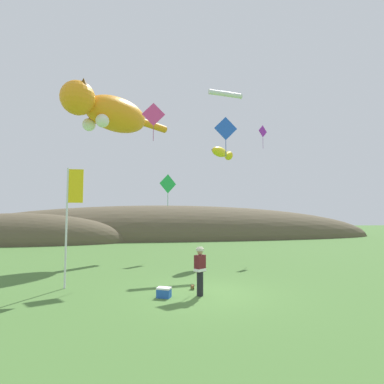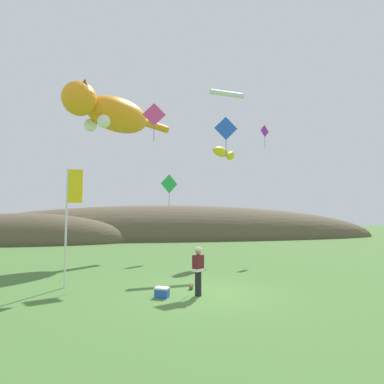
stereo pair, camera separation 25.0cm
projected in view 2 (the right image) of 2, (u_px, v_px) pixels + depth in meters
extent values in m
plane|color=#477033|center=(206.00, 294.00, 11.24)|extent=(120.00, 120.00, 0.00)
ellipsoid|color=brown|center=(168.00, 238.00, 37.27)|extent=(55.21, 11.40, 8.12)
ellipsoid|color=brown|center=(22.00, 243.00, 30.71)|extent=(22.33, 7.25, 6.17)
cylinder|color=black|center=(198.00, 284.00, 11.02)|extent=(0.24, 0.24, 0.88)
cube|color=#59191E|center=(198.00, 263.00, 11.08)|extent=(0.46, 0.43, 0.60)
cube|color=white|center=(198.00, 270.00, 11.06)|extent=(0.49, 0.46, 0.10)
sphere|color=tan|center=(198.00, 252.00, 11.11)|extent=(0.20, 0.20, 0.20)
cylinder|color=#B2AD99|center=(198.00, 250.00, 11.11)|extent=(0.30, 0.30, 0.09)
cylinder|color=#B2AD99|center=(198.00, 248.00, 11.12)|extent=(0.20, 0.20, 0.07)
cylinder|color=olive|center=(191.00, 287.00, 11.91)|extent=(0.10, 0.16, 0.16)
cylinder|color=brown|center=(190.00, 287.00, 11.90)|extent=(0.01, 0.21, 0.21)
cylinder|color=brown|center=(192.00, 287.00, 11.92)|extent=(0.02, 0.21, 0.21)
cube|color=blue|center=(162.00, 293.00, 10.78)|extent=(0.57, 0.48, 0.30)
cube|color=white|center=(162.00, 288.00, 10.80)|extent=(0.58, 0.49, 0.06)
cylinder|color=silver|center=(66.00, 227.00, 12.34)|extent=(0.08, 0.08, 4.91)
cube|color=yellow|center=(75.00, 186.00, 12.51)|extent=(0.60, 0.03, 1.40)
ellipsoid|color=orange|center=(118.00, 115.00, 21.83)|extent=(5.52, 5.53, 2.44)
ellipsoid|color=white|center=(116.00, 120.00, 21.60)|extent=(3.40, 3.40, 1.34)
sphere|color=orange|center=(79.00, 99.00, 19.33)|extent=(2.20, 2.20, 2.20)
cone|color=#55330A|center=(85.00, 84.00, 19.02)|extent=(1.11, 1.11, 0.73)
cone|color=#55330A|center=(74.00, 89.00, 19.75)|extent=(1.11, 1.11, 0.73)
sphere|color=white|center=(104.00, 121.00, 19.88)|extent=(0.88, 0.88, 0.88)
sphere|color=white|center=(91.00, 125.00, 20.77)|extent=(0.88, 0.88, 0.88)
cylinder|color=orange|center=(156.00, 126.00, 24.94)|extent=(2.31, 2.32, 0.59)
ellipsoid|color=yellow|center=(221.00, 152.00, 21.12)|extent=(1.77, 1.94, 0.68)
cone|color=yellow|center=(228.00, 155.00, 22.20)|extent=(0.92, 0.91, 0.68)
cone|color=yellow|center=(220.00, 148.00, 21.10)|extent=(0.44, 0.44, 0.32)
sphere|color=black|center=(214.00, 150.00, 20.72)|extent=(0.16, 0.16, 0.16)
cylinder|color=white|center=(227.00, 94.00, 22.17)|extent=(2.65, 0.83, 0.36)
torus|color=white|center=(243.00, 96.00, 22.57)|extent=(0.14, 0.44, 0.44)
cube|color=green|center=(169.00, 184.00, 21.16)|extent=(1.21, 0.65, 1.37)
cylinder|color=black|center=(169.00, 184.00, 21.17)|extent=(0.82, 0.44, 0.02)
cube|color=#1A7C35|center=(169.00, 200.00, 21.08)|extent=(0.03, 0.02, 0.90)
cube|color=#E53F8C|center=(154.00, 115.00, 17.64)|extent=(1.38, 0.11, 1.38)
cylinder|color=black|center=(154.00, 115.00, 17.65)|extent=(0.93, 0.08, 0.02)
cube|color=#A02C62|center=(154.00, 134.00, 17.56)|extent=(0.03, 0.01, 0.90)
cube|color=purple|center=(265.00, 131.00, 23.74)|extent=(0.87, 0.48, 0.98)
cylinder|color=black|center=(265.00, 131.00, 23.75)|extent=(0.58, 0.33, 0.02)
cube|color=#6B1A7C|center=(265.00, 143.00, 23.67)|extent=(0.03, 0.02, 0.90)
cube|color=blue|center=(226.00, 128.00, 16.13)|extent=(1.28, 0.02, 1.28)
cylinder|color=black|center=(226.00, 128.00, 16.14)|extent=(0.86, 0.02, 0.02)
cube|color=#1A3E97|center=(226.00, 148.00, 16.05)|extent=(0.03, 0.01, 0.90)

